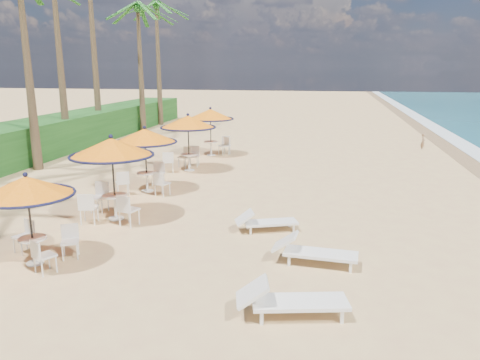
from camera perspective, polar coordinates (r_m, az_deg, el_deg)
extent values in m
plane|color=tan|center=(10.50, 1.75, -12.11)|extent=(160.00, 160.00, 0.00)
cube|color=#194716|center=(25.52, -25.27, 4.15)|extent=(3.00, 40.00, 1.80)
cylinder|color=black|center=(11.96, -24.19, -4.56)|extent=(0.05, 0.05, 2.14)
cone|color=orange|center=(11.74, -24.59, -0.67)|extent=(2.14, 2.14, 0.46)
torus|color=black|center=(11.79, -24.49, -1.68)|extent=(2.14, 2.14, 0.07)
sphere|color=black|center=(11.68, -24.72, 0.61)|extent=(0.11, 0.11, 0.11)
cylinder|color=white|center=(12.09, -23.99, -6.53)|extent=(0.65, 0.65, 0.04)
cylinder|color=white|center=(12.20, -23.85, -7.89)|extent=(0.07, 0.07, 0.65)
cylinder|color=black|center=(14.59, -15.16, 0.09)|extent=(0.05, 0.05, 2.51)
cone|color=orange|center=(14.40, -15.40, 3.89)|extent=(2.51, 2.51, 0.55)
torus|color=black|center=(14.44, -15.34, 2.91)|extent=(2.51, 2.51, 0.08)
sphere|color=black|center=(14.35, -15.48, 5.14)|extent=(0.13, 0.13, 0.13)
cylinder|color=white|center=(14.71, -15.03, -1.85)|extent=(0.76, 0.76, 0.04)
cylinder|color=white|center=(14.81, -14.95, -3.19)|extent=(0.09, 0.09, 0.76)
cylinder|color=black|center=(17.64, -11.39, 2.36)|extent=(0.05, 0.05, 2.36)
cone|color=orange|center=(17.48, -11.53, 5.33)|extent=(2.36, 2.36, 0.51)
torus|color=black|center=(17.52, -11.50, 4.56)|extent=(2.36, 2.36, 0.07)
sphere|color=black|center=(17.44, -11.58, 6.29)|extent=(0.12, 0.12, 0.12)
cylinder|color=white|center=(17.74, -11.32, 0.84)|extent=(0.72, 0.72, 0.04)
cylinder|color=white|center=(17.81, -11.27, -0.22)|extent=(0.08, 0.08, 0.72)
cylinder|color=black|center=(20.90, -6.29, 4.46)|extent=(0.05, 0.05, 2.46)
cone|color=orange|center=(20.77, -6.36, 7.08)|extent=(2.46, 2.46, 0.54)
torus|color=black|center=(20.80, -6.34, 6.41)|extent=(2.46, 2.46, 0.07)
sphere|color=black|center=(20.74, -6.38, 7.93)|extent=(0.13, 0.13, 0.13)
cylinder|color=white|center=(20.99, -6.25, 3.10)|extent=(0.75, 0.75, 0.04)
cylinder|color=white|center=(21.06, -6.23, 2.16)|extent=(0.09, 0.09, 0.75)
cylinder|color=black|center=(24.48, -3.59, 5.82)|extent=(0.05, 0.05, 2.42)
cone|color=orange|center=(24.37, -3.63, 8.02)|extent=(2.42, 2.42, 0.53)
torus|color=black|center=(24.39, -3.62, 7.46)|extent=(2.42, 2.42, 0.07)
sphere|color=black|center=(24.34, -3.64, 8.74)|extent=(0.13, 0.13, 0.13)
cylinder|color=white|center=(24.55, -3.57, 4.67)|extent=(0.74, 0.74, 0.04)
cylinder|color=white|center=(24.61, -3.56, 3.88)|extent=(0.08, 0.08, 0.74)
cube|color=white|center=(9.07, 7.33, -14.55)|extent=(1.88, 1.03, 0.07)
cube|color=white|center=(8.87, 1.52, -13.44)|extent=(0.72, 0.77, 0.44)
cube|color=white|center=(9.15, 7.30, -15.47)|extent=(0.06, 0.06, 0.25)
cube|color=white|center=(11.28, 9.81, -8.85)|extent=(1.76, 0.76, 0.07)
cube|color=white|center=(11.30, 5.50, -7.45)|extent=(0.62, 0.67, 0.43)
cube|color=white|center=(11.34, 9.78, -9.61)|extent=(0.06, 0.06, 0.24)
cube|color=white|center=(13.36, 3.76, -5.18)|extent=(1.61, 1.05, 0.06)
cube|color=white|center=(13.15, 0.56, -4.57)|extent=(0.67, 0.69, 0.37)
cube|color=white|center=(13.41, 3.75, -5.76)|extent=(0.05, 0.05, 0.21)
cone|color=brown|center=(22.70, -24.33, 11.26)|extent=(0.44, 0.44, 8.12)
cone|color=brown|center=(26.77, -21.02, 12.53)|extent=(0.44, 0.44, 8.84)
cone|color=brown|center=(31.47, -17.36, 14.55)|extent=(0.44, 0.44, 10.69)
cone|color=brown|center=(33.97, -12.01, 12.77)|extent=(0.44, 0.44, 8.33)
sphere|color=#18561B|center=(34.17, -12.37, 19.76)|extent=(0.56, 0.56, 0.56)
cone|color=brown|center=(37.94, -9.90, 13.43)|extent=(0.44, 0.44, 9.00)
sphere|color=#18561B|center=(38.20, -10.19, 20.19)|extent=(0.56, 0.56, 0.56)
imported|color=#8E6748|center=(28.28, 21.41, 4.46)|extent=(0.34, 0.41, 0.95)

